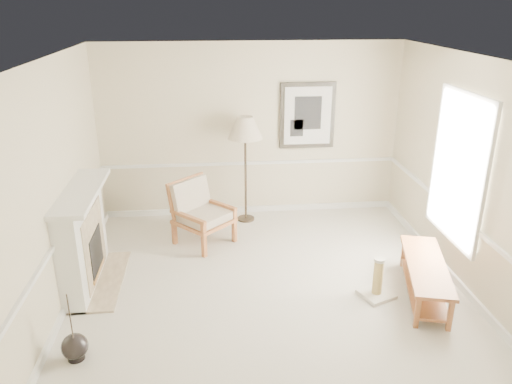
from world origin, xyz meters
The scene contains 8 objects.
ground centered at (0.00, 0.00, 0.00)m, with size 5.50×5.50×0.00m, color silver.
room centered at (0.14, 0.08, 1.87)m, with size 5.04×5.54×2.92m.
fireplace centered at (-2.34, 0.60, 0.64)m, with size 0.64×1.64×1.31m.
floor_vase centered at (-2.15, -0.95, 0.15)m, with size 0.27×0.27×0.80m.
armchair centered at (-0.89, 1.68, 0.52)m, with size 1.07×1.07×0.97m.
floor_lamp centered at (-0.11, 2.40, 1.55)m, with size 0.65×0.65×1.78m.
bench centered at (1.94, -0.13, 0.30)m, with size 0.85×1.63×0.45m.
scratching_post centered at (1.34, -0.10, 0.17)m, with size 0.49×0.49×0.53m.
Camera 1 is at (-0.70, -5.33, 3.50)m, focal length 35.00 mm.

